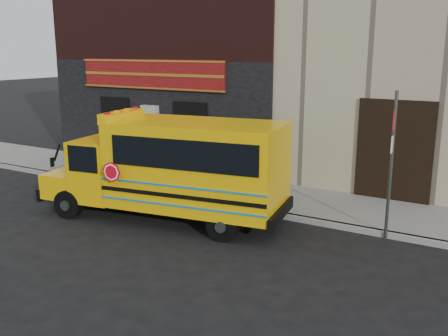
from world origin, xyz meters
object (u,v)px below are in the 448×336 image
school_bus (175,166)px  cyclist (144,181)px  bicycle (147,194)px  sign_pole (391,161)px

school_bus → cyclist: 1.23m
school_bus → bicycle: size_ratio=3.59×
bicycle → cyclist: (-0.08, 0.01, 0.34)m
bicycle → cyclist: cyclist is taller
sign_pole → bicycle: bearing=-167.1°
school_bus → sign_pole: 5.53m
bicycle → cyclist: 0.35m
school_bus → cyclist: size_ratio=3.81×
sign_pole → school_bus: bearing=-164.7°
sign_pole → bicycle: (-6.32, -1.45, -1.39)m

